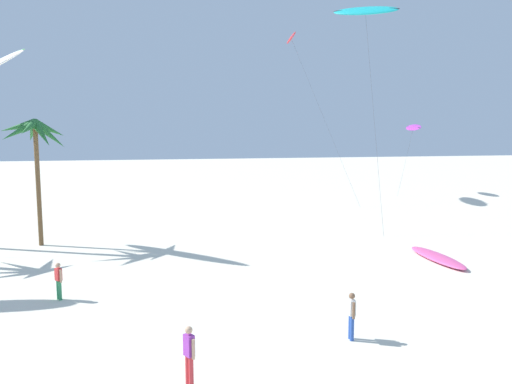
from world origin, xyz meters
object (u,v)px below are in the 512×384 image
object	(u,v)px
person_mid_field	(352,314)
person_far_watcher	(59,279)
flying_kite_0	(291,38)
flying_kite_3	(365,11)
palm_tree_2	(35,137)
flying_kite_5	(413,127)
person_foreground_walker	(189,354)
grounded_kite_1	(437,257)

from	to	relation	value
person_mid_field	person_far_watcher	bearing A→B (deg)	145.94
flying_kite_0	flying_kite_3	distance (m)	17.54
palm_tree_2	flying_kite_5	xyz separation A→B (m)	(39.80, 19.44, 1.22)
flying_kite_3	person_foreground_walker	world-z (taller)	flying_kite_3
grounded_kite_1	person_mid_field	size ratio (longest dim) A/B	3.18
flying_kite_5	person_mid_field	distance (m)	46.83
grounded_kite_1	palm_tree_2	bearing A→B (deg)	156.25
palm_tree_2	flying_kite_3	bearing A→B (deg)	5.13
person_mid_field	person_foreground_walker	bearing A→B (deg)	-164.24
flying_kite_0	flying_kite_3	size ratio (longest dim) A/B	1.11
person_mid_field	flying_kite_5	bearing A→B (deg)	54.33
person_far_watcher	palm_tree_2	bearing A→B (deg)	103.05
palm_tree_2	flying_kite_0	bearing A→B (deg)	39.53
palm_tree_2	flying_kite_3	xyz separation A→B (m)	(23.72, 2.13, 9.75)
palm_tree_2	flying_kite_5	distance (m)	44.31
flying_kite_0	grounded_kite_1	distance (m)	34.47
palm_tree_2	flying_kite_3	world-z (taller)	flying_kite_3
palm_tree_2	person_mid_field	xyz separation A→B (m)	(12.81, -18.15, -6.00)
flying_kite_3	person_foreground_walker	bearing A→B (deg)	-127.21
flying_kite_3	person_far_watcher	bearing A→B (deg)	-147.63
person_foreground_walker	palm_tree_2	bearing A→B (deg)	109.75
flying_kite_3	flying_kite_5	bearing A→B (deg)	47.11
flying_kite_0	flying_kite_3	xyz separation A→B (m)	(-0.05, -17.48, -1.41)
flying_kite_3	person_foreground_walker	xyz separation A→B (m)	(-16.62, -21.89, -15.70)
palm_tree_2	flying_kite_5	world-z (taller)	flying_kite_5
grounded_kite_1	flying_kite_3	bearing A→B (deg)	83.22
palm_tree_2	person_foreground_walker	xyz separation A→B (m)	(7.09, -19.76, -5.95)
flying_kite_3	grounded_kite_1	world-z (taller)	flying_kite_3
palm_tree_2	flying_kite_5	bearing A→B (deg)	26.04
flying_kite_3	flying_kite_5	size ratio (longest dim) A/B	1.99
palm_tree_2	person_foreground_walker	distance (m)	21.82
flying_kite_5	person_mid_field	size ratio (longest dim) A/B	5.31
flying_kite_5	person_far_watcher	size ratio (longest dim) A/B	5.44
palm_tree_2	person_far_watcher	size ratio (longest dim) A/B	5.00
flying_kite_5	person_foreground_walker	xyz separation A→B (m)	(-32.70, -39.20, -7.17)
palm_tree_2	flying_kite_0	distance (m)	32.78
palm_tree_2	person_foreground_walker	world-z (taller)	palm_tree_2
person_far_watcher	person_foreground_walker	bearing A→B (deg)	-62.22
flying_kite_5	person_mid_field	bearing A→B (deg)	-125.67
flying_kite_0	person_far_watcher	xyz separation A→B (m)	(-21.16, -30.86, -17.18)
person_far_watcher	grounded_kite_1	bearing A→B (deg)	4.18
person_foreground_walker	person_mid_field	bearing A→B (deg)	15.76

